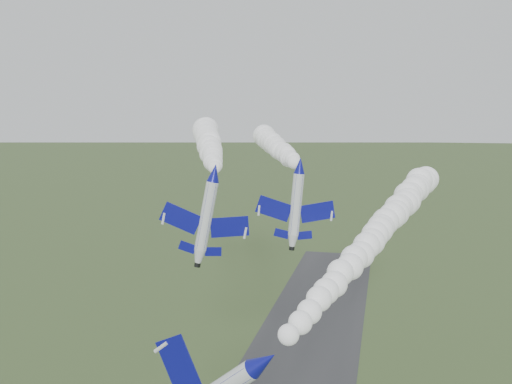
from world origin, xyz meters
TOP-DOWN VIEW (x-y plane):
  - jet_lead at (8.04, -7.71)m, footprint 7.39×13.46m
  - smoke_trail_jet_lead at (16.31, 33.35)m, footprint 17.85×76.55m
  - jet_pair_left at (-4.76, 22.15)m, footprint 11.26×13.32m
  - smoke_trail_jet_pair_left at (-14.85, 51.68)m, footprint 21.50×55.13m
  - jet_pair_right at (6.13, 21.90)m, footprint 9.70×11.32m
  - smoke_trail_jet_pair_right at (-3.27, 53.66)m, footprint 21.58×59.48m

SIDE VIEW (x-z plane):
  - jet_lead at x=8.04m, z-range 28.77..37.48m
  - smoke_trail_jet_lead at x=16.31m, z-range 33.34..38.33m
  - jet_pair_left at x=-4.76m, z-range 41.76..45.54m
  - jet_pair_right at x=6.13m, z-range 43.38..46.26m
  - smoke_trail_jet_pair_right at x=-3.27m, z-range 43.15..47.79m
  - smoke_trail_jet_pair_left at x=-14.85m, z-range 42.76..48.33m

